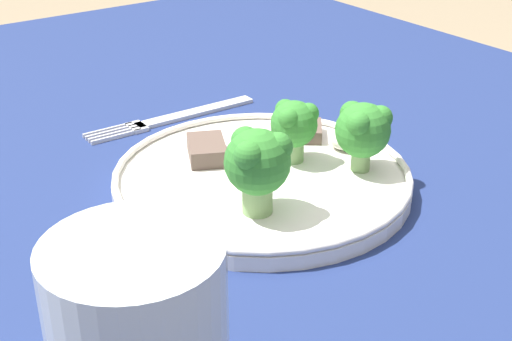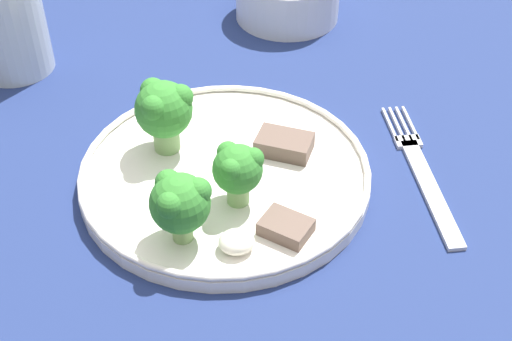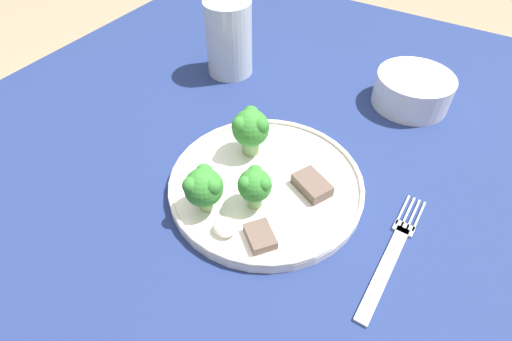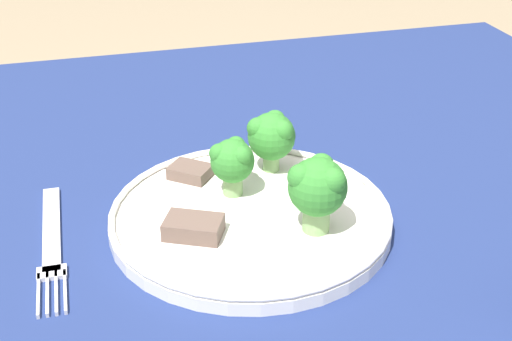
% 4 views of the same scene
% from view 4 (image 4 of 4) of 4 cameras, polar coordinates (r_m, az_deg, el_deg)
% --- Properties ---
extents(dinner_plate, '(0.25, 0.25, 0.02)m').
position_cam_4_polar(dinner_plate, '(0.64, -0.44, -3.71)').
color(dinner_plate, white).
rests_on(dinner_plate, table).
extents(fork, '(0.02, 0.19, 0.00)m').
position_cam_4_polar(fork, '(0.64, -16.03, -5.63)').
color(fork, silver).
rests_on(fork, table).
extents(broccoli_floret_near_rim_left, '(0.05, 0.05, 0.07)m').
position_cam_4_polar(broccoli_floret_near_rim_left, '(0.60, 4.95, -1.31)').
color(broccoli_floret_near_rim_left, '#7FA866').
rests_on(broccoli_floret_near_rim_left, dinner_plate).
extents(broccoli_floret_center_left, '(0.05, 0.05, 0.06)m').
position_cam_4_polar(broccoli_floret_center_left, '(0.69, 1.25, 2.83)').
color(broccoli_floret_center_left, '#7FA866').
rests_on(broccoli_floret_center_left, dinner_plate).
extents(broccoli_floret_back_left, '(0.04, 0.04, 0.06)m').
position_cam_4_polar(broccoli_floret_back_left, '(0.65, -1.90, 0.78)').
color(broccoli_floret_back_left, '#7FA866').
rests_on(broccoli_floret_back_left, dinner_plate).
extents(meat_slice_front_slice, '(0.06, 0.05, 0.02)m').
position_cam_4_polar(meat_slice_front_slice, '(0.61, -4.83, -4.52)').
color(meat_slice_front_slice, brown).
rests_on(meat_slice_front_slice, dinner_plate).
extents(meat_slice_middle_slice, '(0.05, 0.05, 0.01)m').
position_cam_4_polar(meat_slice_middle_slice, '(0.70, -5.27, -0.10)').
color(meat_slice_middle_slice, brown).
rests_on(meat_slice_middle_slice, dinner_plate).
extents(sauce_dollop, '(0.03, 0.03, 0.02)m').
position_cam_4_polar(sauce_dollop, '(0.71, -2.27, 0.87)').
color(sauce_dollop, silver).
rests_on(sauce_dollop, dinner_plate).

